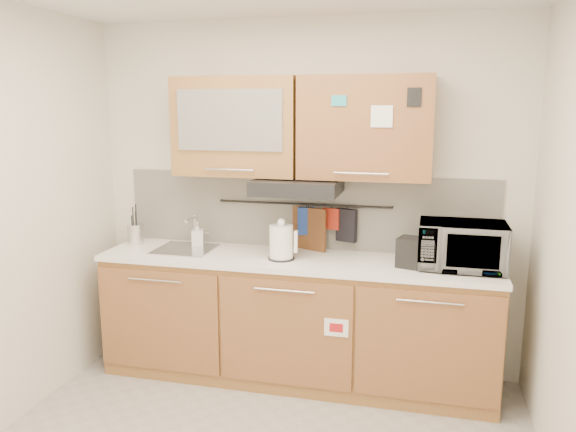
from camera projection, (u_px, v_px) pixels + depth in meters
The scene contains 17 objects.
wall_back at pixel (305, 198), 4.20m from camera, with size 3.20×3.20×0.00m, color silver.
base_cabinet at pixel (295, 326), 4.08m from camera, with size 2.80×0.64×0.88m.
countertop at pixel (295, 260), 3.99m from camera, with size 2.82×0.62×0.04m, color white.
backsplash at pixel (304, 211), 4.21m from camera, with size 2.80×0.02×0.56m, color silver.
upper_cabinets at pixel (299, 127), 3.93m from camera, with size 1.82×0.37×0.70m.
range_hood at pixel (297, 186), 3.94m from camera, with size 0.60×0.46×0.10m, color black.
sink at pixel (186, 249), 4.20m from camera, with size 0.42×0.40×0.26m.
utensil_rail at pixel (303, 204), 4.16m from camera, with size 0.02×0.02×1.30m, color black.
utensil_crock at pixel (136, 234), 4.36m from camera, with size 0.14×0.14×0.31m.
kettle at pixel (282, 243), 3.91m from camera, with size 0.21×0.19×0.29m.
toaster at pixel (418, 253), 3.70m from camera, with size 0.30×0.23×0.20m.
microwave at pixel (462, 246), 3.69m from camera, with size 0.56×0.38×0.31m, color #999999.
soap_bottle at pixel (198, 234), 4.28m from camera, with size 0.09×0.09×0.19m, color #999999.
cutting_board at pixel (308, 232), 4.18m from camera, with size 0.30×0.02×0.38m, color brown.
oven_mitt at pixel (306, 221), 4.17m from camera, with size 0.12×0.03×0.21m, color #203D95.
dark_pouch at pixel (346, 225), 4.10m from camera, with size 0.15×0.04×0.24m, color black.
pot_holder at pixel (331, 219), 4.12m from camera, with size 0.13×0.02×0.16m, color #AA2816.
Camera 1 is at (0.87, -2.56, 1.97)m, focal length 35.00 mm.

